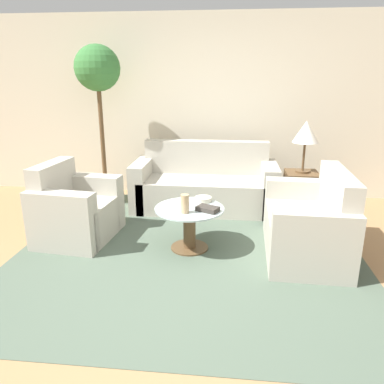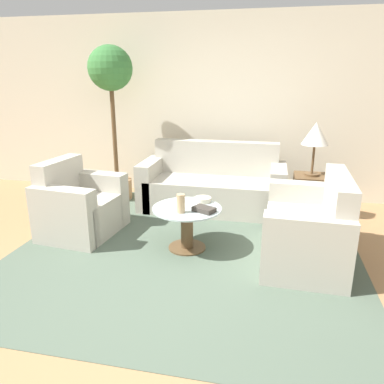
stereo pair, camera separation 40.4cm
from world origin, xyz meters
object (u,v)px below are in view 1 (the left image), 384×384
(vase, at_px, (185,204))
(book_stack, at_px, (208,209))
(bowl, at_px, (203,199))
(potted_plant, at_px, (99,94))
(coffee_table, at_px, (189,223))
(sofa_main, at_px, (205,187))
(table_lamp, at_px, (306,133))
(loveseat, at_px, (312,227))
(armchair, at_px, (74,212))

(vase, distance_m, book_stack, 0.24)
(bowl, bearing_deg, potted_plant, 141.12)
(vase, xyz_separation_m, book_stack, (0.22, 0.07, -0.07))
(bowl, bearing_deg, coffee_table, -119.64)
(sofa_main, bearing_deg, book_stack, -84.75)
(potted_plant, bearing_deg, book_stack, -43.78)
(table_lamp, height_order, bowl, table_lamp)
(vase, bearing_deg, loveseat, 7.63)
(bowl, distance_m, book_stack, 0.30)
(potted_plant, height_order, vase, potted_plant)
(loveseat, bearing_deg, bowl, -98.09)
(coffee_table, relative_size, bowl, 3.90)
(vase, bearing_deg, sofa_main, 86.42)
(bowl, bearing_deg, book_stack, -76.90)
(potted_plant, bearing_deg, sofa_main, -4.27)
(loveseat, bearing_deg, potted_plant, -116.34)
(potted_plant, bearing_deg, coffee_table, -46.03)
(table_lamp, xyz_separation_m, bowl, (-1.19, -0.93, -0.59))
(armchair, height_order, coffee_table, armchair)
(bowl, bearing_deg, table_lamp, 38.02)
(armchair, distance_m, loveseat, 2.56)
(coffee_table, relative_size, vase, 3.78)
(armchair, relative_size, loveseat, 0.76)
(table_lamp, bearing_deg, armchair, -159.27)
(armchair, bearing_deg, vase, -97.14)
(sofa_main, distance_m, potted_plant, 1.89)
(vase, relative_size, bowl, 1.03)
(table_lamp, bearing_deg, loveseat, -93.81)
(table_lamp, distance_m, bowl, 1.62)
(potted_plant, relative_size, book_stack, 8.51)
(sofa_main, distance_m, loveseat, 1.76)
(coffee_table, distance_m, vase, 0.30)
(sofa_main, distance_m, book_stack, 1.42)
(vase, bearing_deg, table_lamp, 44.03)
(armchair, height_order, table_lamp, table_lamp)
(table_lamp, height_order, potted_plant, potted_plant)
(vase, xyz_separation_m, bowl, (0.15, 0.37, -0.07))
(armchair, bearing_deg, book_stack, -92.55)
(sofa_main, xyz_separation_m, vase, (-0.09, -1.47, 0.26))
(armchair, relative_size, potted_plant, 0.45)
(sofa_main, distance_m, coffee_table, 1.32)
(sofa_main, relative_size, bowl, 10.42)
(sofa_main, height_order, coffee_table, sofa_main)
(loveseat, bearing_deg, coffee_table, -87.13)
(armchair, height_order, potted_plant, potted_plant)
(potted_plant, bearing_deg, armchair, -87.11)
(armchair, distance_m, bowl, 1.45)
(potted_plant, xyz_separation_m, vase, (1.35, -1.58, -0.96))
(potted_plant, bearing_deg, loveseat, -28.28)
(armchair, distance_m, coffee_table, 1.32)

